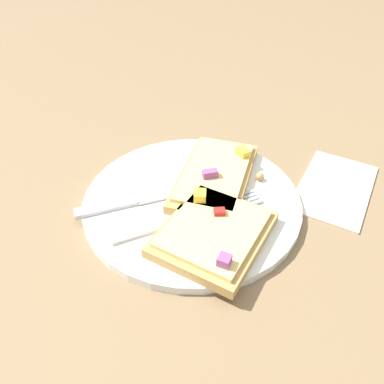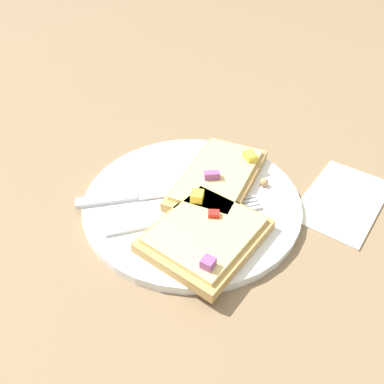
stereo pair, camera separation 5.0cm
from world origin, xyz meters
name	(u,v)px [view 1 (the left image)]	position (x,y,z in m)	size (l,w,h in m)	color
ground_plane	(192,204)	(0.00, 0.00, 0.00)	(4.00, 4.00, 0.00)	#7F6647
plate	(192,201)	(0.00, 0.00, 0.01)	(0.29, 0.29, 0.01)	white
fork	(198,214)	(-0.03, -0.02, 0.01)	(0.17, 0.14, 0.01)	silver
knife	(144,199)	(-0.04, 0.05, 0.01)	(0.17, 0.16, 0.01)	silver
pizza_slice_main	(215,175)	(0.05, -0.01, 0.02)	(0.19, 0.13, 0.03)	tan
pizza_slice_corner	(213,232)	(-0.05, -0.06, 0.02)	(0.14, 0.12, 0.03)	tan
crumb_scatter	(258,179)	(0.08, -0.07, 0.02)	(0.07, 0.02, 0.01)	tan
napkin	(335,187)	(0.13, -0.16, 0.00)	(0.16, 0.10, 0.01)	beige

